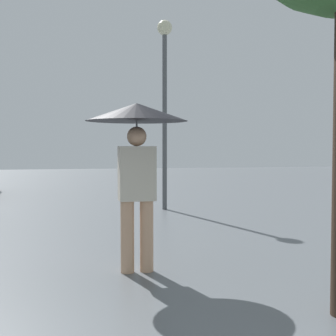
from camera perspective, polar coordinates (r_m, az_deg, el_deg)
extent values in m
cylinder|color=tan|center=(5.29, -4.98, -8.34)|extent=(0.15, 0.15, 0.81)
cylinder|color=tan|center=(5.33, -2.62, -8.27)|extent=(0.15, 0.15, 0.81)
cube|color=beige|center=(5.22, -3.82, -0.66)|extent=(0.40, 0.24, 0.61)
sphere|color=tan|center=(5.21, -3.83, 3.87)|extent=(0.22, 0.22, 0.22)
cylinder|color=#515456|center=(5.21, -3.83, 2.20)|extent=(0.02, 0.02, 0.64)
cone|color=black|center=(5.23, -3.84, 6.81)|extent=(1.14, 1.14, 0.20)
cylinder|color=#515456|center=(10.53, -0.41, 5.69)|extent=(0.10, 0.10, 3.96)
sphere|color=beige|center=(10.84, -0.41, 16.73)|extent=(0.33, 0.33, 0.33)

